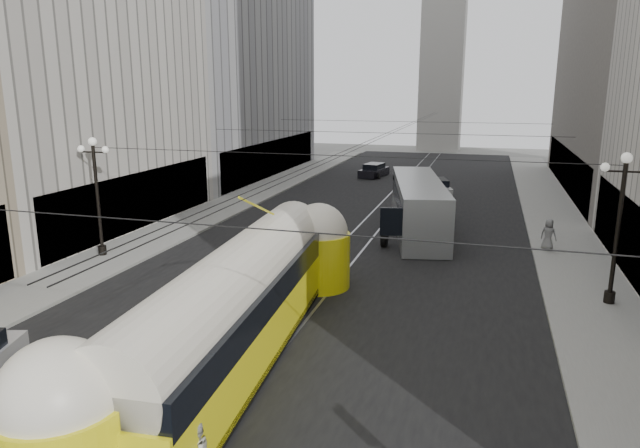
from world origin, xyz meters
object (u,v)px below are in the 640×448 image
Objects in this scene: streetcar at (237,304)px; pedestrian_sidewalk_right at (548,235)px; city_bus at (418,204)px; pedestrian_crossing_a at (8,434)px.

pedestrian_sidewalk_right is (11.30, 16.71, -0.91)m from streetcar.
streetcar is 1.36× the size of city_bus.
streetcar is 20.19m from pedestrian_sidewalk_right.
pedestrian_crossing_a is 0.96× the size of pedestrian_sidewalk_right.
pedestrian_crossing_a is (-2.92, -6.91, -1.09)m from streetcar.
streetcar is 7.58m from pedestrian_crossing_a.
city_bus is 27.33m from pedestrian_crossing_a.
city_bus is (3.67, 19.59, -0.14)m from streetcar.
pedestrian_crossing_a is at bearing -103.96° from city_bus.
pedestrian_crossing_a is at bearing -112.91° from streetcar.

